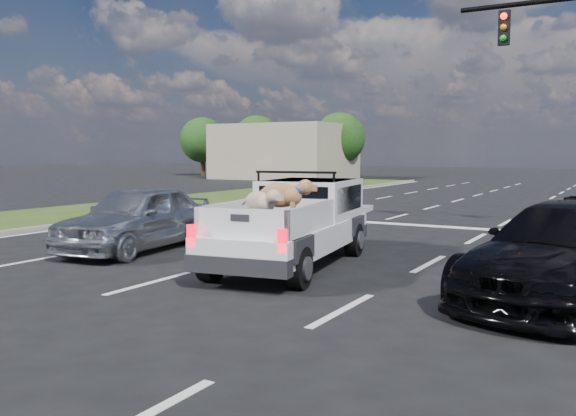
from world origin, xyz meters
name	(u,v)px	position (x,y,z in m)	size (l,w,h in m)	color
ground	(237,296)	(0.00, 0.00, 0.00)	(160.00, 160.00, 0.00)	black
road_markings	(390,241)	(0.00, 6.56, 0.01)	(17.75, 60.00, 0.01)	silver
grass_median_left	(52,216)	(-11.50, 6.00, 0.05)	(5.00, 60.00, 0.10)	#253D12
curb_left	(106,220)	(-9.05, 6.00, 0.07)	(0.15, 60.00, 0.14)	gray
building_left	(285,152)	(-20.00, 36.00, 2.20)	(10.00, 8.00, 4.40)	tan
tree_far_a	(203,140)	(-30.00, 38.00, 3.29)	(4.20, 4.20, 5.40)	#332114
tree_far_b	(257,139)	(-24.00, 38.00, 3.29)	(4.20, 4.20, 5.40)	#332114
tree_far_c	(339,138)	(-16.00, 38.00, 3.29)	(4.20, 4.20, 5.40)	#332114
pickup_truck	(295,221)	(-0.46, 2.62, 0.84)	(2.42, 5.02, 1.81)	black
silver_sedan	(137,217)	(-4.38, 2.49, 0.73)	(1.71, 4.26, 1.45)	#B9BBC1
black_coupe	(569,252)	(4.37, 2.16, 0.71)	(2.00, 4.91, 1.43)	black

